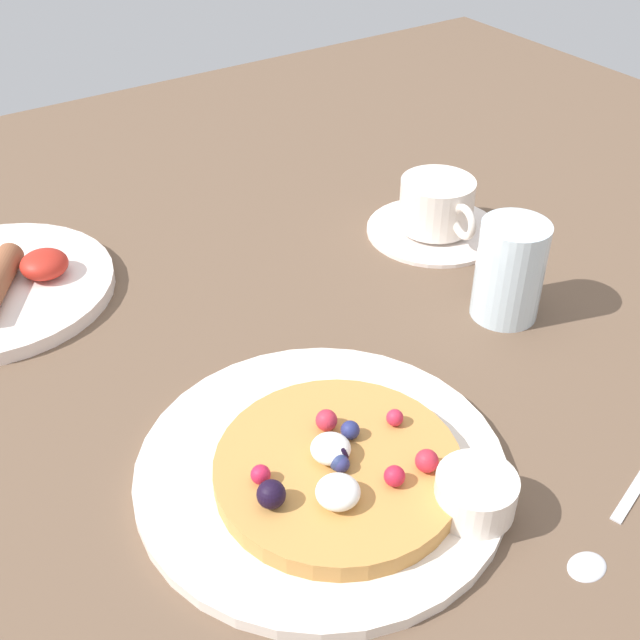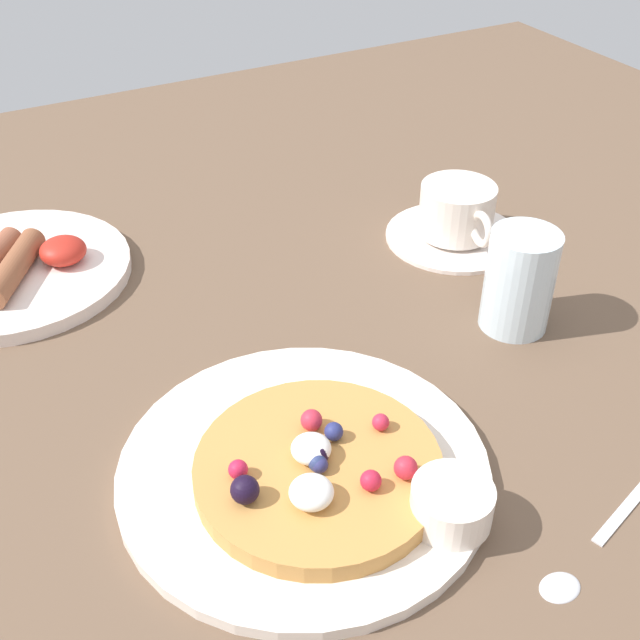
# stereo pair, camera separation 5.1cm
# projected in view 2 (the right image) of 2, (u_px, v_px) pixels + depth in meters

# --- Properties ---
(ground_plane) EXTENTS (1.65, 1.37, 0.03)m
(ground_plane) POSITION_uv_depth(u_px,v_px,m) (279.00, 377.00, 0.69)
(ground_plane) COLOR brown
(pancake_plate) EXTENTS (0.27, 0.27, 0.01)m
(pancake_plate) POSITION_uv_depth(u_px,v_px,m) (304.00, 469.00, 0.58)
(pancake_plate) COLOR white
(pancake_plate) RESTS_ON ground_plane
(pancake_with_berries) EXTENTS (0.18, 0.18, 0.03)m
(pancake_with_berries) POSITION_uv_depth(u_px,v_px,m) (318.00, 469.00, 0.56)
(pancake_with_berries) COLOR #C18541
(pancake_with_berries) RESTS_ON pancake_plate
(syrup_ramekin) EXTENTS (0.06, 0.06, 0.03)m
(syrup_ramekin) POSITION_uv_depth(u_px,v_px,m) (452.00, 504.00, 0.53)
(syrup_ramekin) COLOR white
(syrup_ramekin) RESTS_ON pancake_plate
(breakfast_plate) EXTENTS (0.23, 0.23, 0.01)m
(breakfast_plate) POSITION_uv_depth(u_px,v_px,m) (13.00, 272.00, 0.79)
(breakfast_plate) COLOR white
(breakfast_plate) RESTS_ON ground_plane
(fried_breakfast) EXTENTS (0.16, 0.12, 0.03)m
(fried_breakfast) POSITION_uv_depth(u_px,v_px,m) (8.00, 264.00, 0.77)
(fried_breakfast) COLOR brown
(fried_breakfast) RESTS_ON breakfast_plate
(coffee_saucer) EXTENTS (0.14, 0.14, 0.01)m
(coffee_saucer) POSITION_uv_depth(u_px,v_px,m) (454.00, 235.00, 0.85)
(coffee_saucer) COLOR white
(coffee_saucer) RESTS_ON ground_plane
(coffee_cup) EXTENTS (0.08, 0.11, 0.05)m
(coffee_cup) POSITION_uv_depth(u_px,v_px,m) (458.00, 209.00, 0.83)
(coffee_cup) COLOR white
(coffee_cup) RESTS_ON coffee_saucer
(teaspoon) EXTENTS (0.15, 0.06, 0.01)m
(teaspoon) POSITION_uv_depth(u_px,v_px,m) (588.00, 552.00, 0.52)
(teaspoon) COLOR silver
(teaspoon) RESTS_ON ground_plane
(water_glass) EXTENTS (0.06, 0.06, 0.09)m
(water_glass) POSITION_uv_depth(u_px,v_px,m) (519.00, 281.00, 0.70)
(water_glass) COLOR silver
(water_glass) RESTS_ON ground_plane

